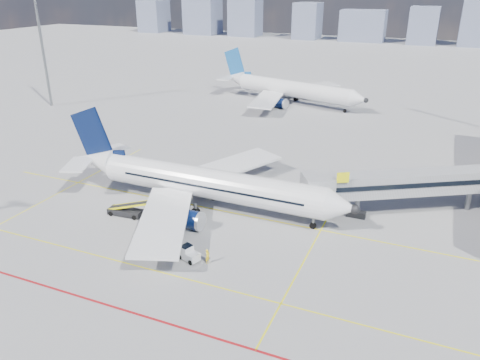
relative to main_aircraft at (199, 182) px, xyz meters
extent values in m
plane|color=gray|center=(1.16, -8.06, -3.22)|extent=(420.00, 420.00, 0.00)
cube|color=yellow|center=(1.16, -0.06, -3.22)|extent=(60.00, 0.18, 0.01)
cube|color=yellow|center=(1.16, -14.06, -3.22)|extent=(80.00, 0.15, 0.01)
cube|color=yellow|center=(15.16, -6.06, -3.22)|extent=(0.15, 28.00, 0.01)
cube|color=yellow|center=(-18.84, -0.06, -3.22)|extent=(0.15, 30.00, 0.01)
cube|color=maroon|center=(1.16, -20.06, -3.22)|extent=(90.00, 0.25, 0.01)
cube|color=#93959B|center=(23.41, 8.09, 0.68)|extent=(20.84, 13.93, 2.60)
cube|color=black|center=(23.41, 8.09, 0.88)|extent=(20.52, 13.82, 0.55)
cube|color=#93959B|center=(13.86, 2.44, 0.68)|extent=(4.49, 4.56, 3.00)
cube|color=black|center=(18.16, 4.74, -2.87)|extent=(2.20, 1.00, 0.70)
cylinder|color=slate|center=(18.16, 4.74, -1.52)|extent=(0.56, 0.56, 2.70)
cylinder|color=slate|center=(30.16, 11.94, -1.27)|extent=(0.60, 0.60, 3.90)
cube|color=yellow|center=(16.66, 2.24, 2.48)|extent=(1.26, 0.82, 1.20)
cylinder|color=slate|center=(-53.84, 31.94, 9.28)|extent=(0.56, 0.56, 25.00)
cube|color=slate|center=(-122.86, 181.94, 4.90)|extent=(12.56, 14.07, 16.25)
cube|color=slate|center=(-93.21, 181.94, 9.59)|extent=(16.31, 14.11, 25.62)
cube|color=slate|center=(-69.33, 181.94, 5.96)|extent=(14.51, 11.80, 18.37)
cube|color=slate|center=(-37.35, 181.94, 4.97)|extent=(11.48, 13.59, 16.39)
cube|color=slate|center=(-11.30, 181.94, 3.63)|extent=(19.82, 11.64, 13.72)
cube|color=slate|center=(14.64, 181.94, 4.56)|extent=(11.94, 13.70, 15.56)
cube|color=slate|center=(35.25, 181.94, 9.07)|extent=(12.45, 11.43, 24.58)
cylinder|color=silver|center=(1.63, -0.01, 0.08)|extent=(28.02, 3.82, 3.64)
cone|color=silver|center=(17.30, -0.11, 0.08)|extent=(3.38, 3.66, 3.64)
sphere|color=black|center=(18.61, -0.12, 0.08)|extent=(1.03, 1.03, 1.03)
cone|color=silver|center=(-15.36, 0.10, 0.59)|extent=(6.00, 3.68, 3.64)
cube|color=black|center=(16.09, -0.10, 0.59)|extent=(1.41, 1.41, 0.42)
cube|color=silver|center=(0.28, 8.40, -0.92)|extent=(10.78, 16.03, 0.54)
cube|color=silver|center=(0.17, -8.40, -0.92)|extent=(10.63, 16.06, 0.54)
cylinder|color=#071338|center=(1.19, 5.41, -2.09)|extent=(3.37, 2.17, 2.15)
cylinder|color=#071338|center=(1.13, -5.42, -2.09)|extent=(3.37, 2.17, 2.15)
cylinder|color=#A6A8AD|center=(2.97, 5.39, -2.09)|extent=(0.34, 2.20, 2.20)
cylinder|color=#A6A8AD|center=(2.90, -5.43, -2.09)|extent=(0.34, 2.20, 2.20)
cube|color=#071338|center=(-15.36, 0.10, 3.81)|extent=(6.40, 0.34, 7.96)
cube|color=#071338|center=(-13.12, 0.08, 1.57)|extent=(5.27, 0.31, 2.01)
cube|color=silver|center=(-15.71, 3.09, 0.92)|extent=(4.58, 5.90, 0.21)
cube|color=silver|center=(-15.75, -2.89, 0.92)|extent=(4.53, 5.89, 0.21)
cylinder|color=slate|center=(14.22, -0.09, -2.32)|extent=(0.28, 0.28, 1.80)
cylinder|color=black|center=(14.22, -0.09, -2.84)|extent=(0.76, 0.28, 0.76)
cylinder|color=slate|center=(0.71, 2.42, -2.42)|extent=(0.32, 0.32, 1.60)
cylinder|color=black|center=(0.71, 2.42, -2.72)|extent=(1.00, 0.66, 1.00)
cylinder|color=slate|center=(0.68, -2.43, -2.42)|extent=(0.32, 0.32, 1.60)
cylinder|color=black|center=(0.68, -2.43, -2.72)|extent=(1.00, 0.66, 1.00)
cube|color=black|center=(2.10, 1.79, 0.36)|extent=(22.96, 0.24, 0.24)
cube|color=black|center=(2.08, -1.81, 0.36)|extent=(22.96, 0.24, 0.24)
cylinder|color=silver|center=(-4.84, 54.88, 0.08)|extent=(28.16, 11.11, 3.67)
cone|color=silver|center=(10.38, 50.63, 0.08)|extent=(4.25, 4.44, 3.67)
sphere|color=black|center=(11.65, 50.28, 0.08)|extent=(1.27, 1.27, 1.03)
cone|color=silver|center=(-21.33, 59.47, 0.59)|extent=(6.78, 5.15, 3.67)
cube|color=black|center=(9.20, 50.96, 0.59)|extent=(1.74, 1.74, 0.42)
cube|color=silver|center=(-3.93, 63.41, -0.93)|extent=(13.67, 15.08, 0.54)
cube|color=silver|center=(-8.48, 47.10, -0.93)|extent=(7.12, 16.07, 0.54)
cylinder|color=#071338|center=(-3.83, 60.26, -2.11)|extent=(3.84, 2.99, 2.16)
cylinder|color=#071338|center=(-6.76, 49.75, -2.11)|extent=(3.84, 2.99, 2.16)
cylinder|color=#A6A8AD|center=(-2.11, 59.78, -2.11)|extent=(0.91, 2.23, 2.22)
cylinder|color=#A6A8AD|center=(-5.04, 49.27, -2.11)|extent=(0.91, 2.23, 2.22)
cube|color=#155193|center=(-21.33, 59.47, 3.84)|extent=(6.29, 2.02, 8.02)
cube|color=#155193|center=(-19.16, 58.87, 1.58)|extent=(5.19, 1.70, 2.02)
cube|color=silver|center=(-20.88, 62.47, 0.92)|extent=(5.45, 5.89, 0.21)
cube|color=silver|center=(-22.50, 56.68, 0.92)|extent=(3.39, 5.55, 0.21)
cylinder|color=black|center=(-5.09, 57.48, -2.72)|extent=(1.14, 0.89, 1.00)
cylinder|color=black|center=(-6.41, 52.77, -2.72)|extent=(1.14, 0.89, 1.00)
cylinder|color=black|center=(7.39, 51.46, -2.84)|extent=(0.81, 0.47, 0.76)
cube|color=silver|center=(4.62, -11.09, -2.69)|extent=(2.40, 1.81, 0.78)
cube|color=silver|center=(4.25, -10.96, -2.11)|extent=(1.29, 1.38, 0.58)
cube|color=black|center=(4.25, -10.96, -1.91)|extent=(1.18, 1.30, 0.34)
cylinder|color=black|center=(3.71, -11.34, -2.95)|extent=(0.58, 0.38, 0.54)
cylinder|color=black|center=(4.06, -10.33, -2.95)|extent=(0.58, 0.38, 0.54)
cylinder|color=black|center=(5.17, -11.86, -2.95)|extent=(0.58, 0.38, 0.54)
cylinder|color=black|center=(5.53, -10.85, -2.95)|extent=(0.58, 0.38, 0.54)
cube|color=black|center=(0.40, -11.12, -2.89)|extent=(3.95, 2.30, 0.19)
cube|color=silver|center=(-0.51, -11.29, -1.99)|extent=(1.86, 1.81, 1.60)
cube|color=silver|center=(1.32, -10.95, -1.99)|extent=(1.86, 1.81, 1.60)
cylinder|color=black|center=(-0.88, -12.10, -3.06)|extent=(0.35, 0.20, 0.33)
cylinder|color=black|center=(-1.15, -10.68, -3.06)|extent=(0.35, 0.20, 0.33)
cylinder|color=black|center=(1.96, -11.57, -3.06)|extent=(0.35, 0.20, 0.33)
cylinder|color=black|center=(1.69, -10.15, -3.06)|extent=(0.35, 0.20, 0.33)
cube|color=black|center=(-6.97, -5.58, -2.78)|extent=(4.23, 1.79, 0.69)
cube|color=black|center=(-6.19, -5.52, -1.75)|extent=(5.96, 1.43, 1.81)
cube|color=yellow|center=(-6.23, -4.98, -1.75)|extent=(5.91, 0.53, 1.89)
cube|color=yellow|center=(-6.15, -6.06, -1.75)|extent=(5.91, 0.53, 1.89)
cylinder|color=black|center=(-8.49, -6.39, -2.93)|extent=(0.61, 0.28, 0.59)
cylinder|color=black|center=(-8.59, -5.01, -2.93)|extent=(0.61, 0.28, 0.59)
cylinder|color=black|center=(-5.35, -6.14, -2.93)|extent=(0.61, 0.28, 0.59)
cylinder|color=black|center=(-5.46, -4.77, -2.93)|extent=(0.61, 0.28, 0.59)
imported|color=yellow|center=(6.54, -10.86, -2.48)|extent=(0.40, 0.57, 1.49)
camera|label=1|loc=(24.77, -45.56, 22.27)|focal=35.00mm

